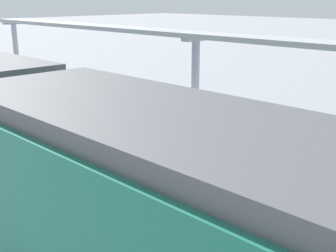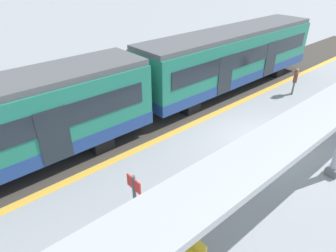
# 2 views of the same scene
# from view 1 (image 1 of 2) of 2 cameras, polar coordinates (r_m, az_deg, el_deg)

# --- Properties ---
(ground_plane) EXTENTS (176.00, 176.00, 0.00)m
(ground_plane) POSITION_cam_1_polar(r_m,az_deg,el_deg) (13.90, -4.90, -3.54)
(ground_plane) COLOR gray
(tactile_edge_strip) EXTENTS (0.36, 33.55, 0.01)m
(tactile_edge_strip) POSITION_cam_1_polar(r_m,az_deg,el_deg) (12.25, -16.45, -6.97)
(tactile_edge_strip) COLOR gold
(tactile_edge_strip) RESTS_ON ground
(canopy_pillar_second) EXTENTS (1.10, 0.44, 3.42)m
(canopy_pillar_second) POSITION_cam_1_polar(r_m,az_deg,el_deg) (15.34, 3.53, 5.12)
(canopy_pillar_second) COLOR slate
(canopy_pillar_second) RESTS_ON ground
(canopy_pillar_third) EXTENTS (1.10, 0.44, 3.42)m
(canopy_pillar_third) POSITION_cam_1_polar(r_m,az_deg,el_deg) (25.93, -19.03, 8.88)
(canopy_pillar_third) COLOR slate
(canopy_pillar_third) RESTS_ON ground
(canopy_beam) EXTENTS (1.20, 27.18, 0.16)m
(canopy_beam) POSITION_cam_1_polar(r_m,az_deg,el_deg) (15.09, 3.69, 11.70)
(canopy_beam) COLOR #A8AAB2
(canopy_beam) RESTS_ON canopy_pillar_nearest
(bench_mid_platform) EXTENTS (1.52, 0.53, 0.86)m
(bench_mid_platform) POSITION_cam_1_polar(r_m,az_deg,el_deg) (19.88, -13.57, 3.48)
(bench_mid_platform) COLOR #2D529B
(bench_mid_platform) RESTS_ON ground
(trash_bin) EXTENTS (0.48, 0.48, 0.88)m
(trash_bin) POSITION_cam_1_polar(r_m,az_deg,el_deg) (24.31, -20.23, 5.21)
(trash_bin) COLOR #71615B
(trash_bin) RESTS_ON ground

